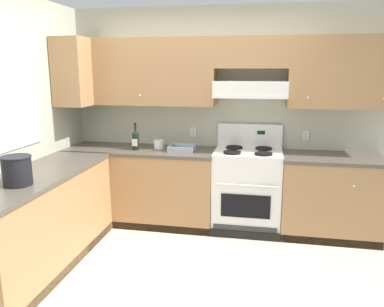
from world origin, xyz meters
name	(u,v)px	position (x,y,z in m)	size (l,w,h in m)	color
ground_plane	(171,279)	(0.00, 0.00, 0.00)	(7.04, 7.04, 0.00)	beige
wall_back	(234,100)	(0.41, 1.53, 1.48)	(4.68, 0.57, 2.55)	#B7BAA3
wall_left	(12,122)	(-1.59, 0.23, 1.34)	(0.47, 4.00, 2.55)	#B7BAA3
counter_back_run	(210,190)	(0.17, 1.24, 0.45)	(3.60, 0.65, 0.91)	#A87A4C
counter_left_run	(40,222)	(-1.24, 0.00, 0.45)	(0.63, 1.91, 0.91)	#A87A4C
stove	(247,189)	(0.60, 1.25, 0.48)	(0.76, 0.62, 1.20)	white
wine_bottle	(136,139)	(-0.70, 1.17, 1.03)	(0.08, 0.08, 0.32)	black
bowl	(182,149)	(-0.16, 1.23, 0.93)	(0.29, 0.28, 0.07)	#9EADB7
bucket	(17,170)	(-1.18, -0.33, 1.04)	(0.24, 0.24, 0.24)	black
paper_towel_roll	(159,144)	(-0.46, 1.30, 0.96)	(0.12, 0.12, 0.10)	white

